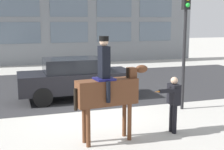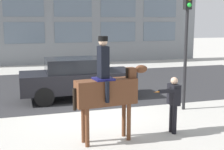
{
  "view_description": "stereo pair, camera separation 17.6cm",
  "coord_description": "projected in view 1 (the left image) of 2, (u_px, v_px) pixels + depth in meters",
  "views": [
    {
      "loc": [
        -2.35,
        -9.74,
        3.12
      ],
      "look_at": [
        0.35,
        -1.4,
        1.58
      ],
      "focal_mm": 50.0,
      "sensor_mm": 36.0,
      "label": 1
    },
    {
      "loc": [
        -2.18,
        -9.8,
        3.12
      ],
      "look_at": [
        0.35,
        -1.4,
        1.58
      ],
      "focal_mm": 50.0,
      "sensor_mm": 36.0,
      "label": 2
    }
  ],
  "objects": [
    {
      "name": "street_car_near_lane",
      "position": [
        75.0,
        78.0,
        12.4
      ],
      "size": [
        4.47,
        1.82,
        1.65
      ],
      "color": "black",
      "rests_on": "ground_plane"
    },
    {
      "name": "traffic_light",
      "position": [
        185.0,
        30.0,
        10.64
      ],
      "size": [
        0.24,
        0.29,
        4.2
      ],
      "color": "black",
      "rests_on": "ground_plane"
    },
    {
      "name": "pedestrian_bystander",
      "position": [
        173.0,
        100.0,
        8.63
      ],
      "size": [
        0.82,
        0.45,
        1.59
      ],
      "rotation": [
        0.0,
        0.0,
        -3.11
      ],
      "color": "black",
      "rests_on": "ground_plane"
    },
    {
      "name": "road_surface",
      "position": [
        65.0,
        87.0,
        14.83
      ],
      "size": [
        23.3,
        8.5,
        0.01
      ],
      "color": "#2D2D30",
      "rests_on": "ground_plane"
    },
    {
      "name": "ground_plane",
      "position": [
        89.0,
        115.0,
        10.38
      ],
      "size": [
        80.0,
        80.0,
        0.0
      ],
      "primitive_type": "plane",
      "color": "#B2AFA8"
    },
    {
      "name": "mounted_horse_lead",
      "position": [
        108.0,
        89.0,
        7.93
      ],
      "size": [
        2.05,
        0.65,
        2.74
      ],
      "rotation": [
        0.0,
        0.0,
        0.11
      ],
      "color": "#59331E",
      "rests_on": "ground_plane"
    }
  ]
}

